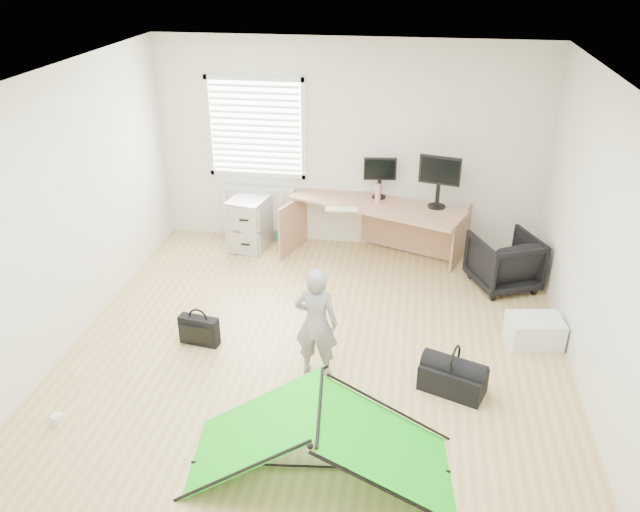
# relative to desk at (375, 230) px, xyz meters

# --- Properties ---
(ground) EXTENTS (5.50, 5.50, 0.00)m
(ground) POSITION_rel_desk_xyz_m (-0.42, -2.35, -0.37)
(ground) COLOR tan
(ground) RESTS_ON ground
(back_wall) EXTENTS (5.00, 0.02, 2.70)m
(back_wall) POSITION_rel_desk_xyz_m (-0.42, 0.40, 0.98)
(back_wall) COLOR silver
(back_wall) RESTS_ON ground
(window) EXTENTS (1.20, 0.06, 1.20)m
(window) POSITION_rel_desk_xyz_m (-1.62, 0.36, 1.18)
(window) COLOR silver
(window) RESTS_ON back_wall
(radiator) EXTENTS (1.00, 0.12, 0.60)m
(radiator) POSITION_rel_desk_xyz_m (-1.62, 0.32, 0.08)
(radiator) COLOR silver
(radiator) RESTS_ON back_wall
(desk) EXTENTS (2.30, 1.43, 0.75)m
(desk) POSITION_rel_desk_xyz_m (0.00, 0.00, 0.00)
(desk) COLOR #A6785D
(desk) RESTS_ON ground
(filing_cabinet) EXTENTS (0.57, 0.69, 0.71)m
(filing_cabinet) POSITION_rel_desk_xyz_m (-1.66, 0.05, -0.02)
(filing_cabinet) COLOR #A5A8AA
(filing_cabinet) RESTS_ON ground
(monitor_left) EXTENTS (0.42, 0.14, 0.39)m
(monitor_left) POSITION_rel_desk_xyz_m (0.01, 0.21, 0.57)
(monitor_left) COLOR black
(monitor_left) RESTS_ON desk
(monitor_right) EXTENTS (0.52, 0.22, 0.49)m
(monitor_right) POSITION_rel_desk_xyz_m (0.75, -0.01, 0.62)
(monitor_right) COLOR black
(monitor_right) RESTS_ON desk
(keyboard) EXTENTS (0.41, 0.17, 0.02)m
(keyboard) POSITION_rel_desk_xyz_m (-0.41, -0.28, 0.38)
(keyboard) COLOR beige
(keyboard) RESTS_ON desk
(thermos) EXTENTS (0.07, 0.07, 0.25)m
(thermos) POSITION_rel_desk_xyz_m (0.01, 0.03, 0.50)
(thermos) COLOR #D17597
(thermos) RESTS_ON desk
(office_chair) EXTENTS (0.93, 0.94, 0.65)m
(office_chair) POSITION_rel_desk_xyz_m (1.57, -0.54, -0.05)
(office_chair) COLOR black
(office_chair) RESTS_ON ground
(person) EXTENTS (0.43, 0.30, 1.13)m
(person) POSITION_rel_desk_xyz_m (-0.36, -2.56, 0.19)
(person) COLOR gray
(person) RESTS_ON ground
(kite) EXTENTS (2.13, 1.11, 0.64)m
(kite) POSITION_rel_desk_xyz_m (-0.14, -3.76, -0.06)
(kite) COLOR #15DB16
(kite) RESTS_ON ground
(storage_crate) EXTENTS (0.59, 0.46, 0.30)m
(storage_crate) POSITION_rel_desk_xyz_m (1.77, -1.73, -0.23)
(storage_crate) COLOR silver
(storage_crate) RESTS_ON ground
(tote_bag) EXTENTS (0.38, 0.27, 0.41)m
(tote_bag) POSITION_rel_desk_xyz_m (-1.55, 0.27, -0.17)
(tote_bag) COLOR #209F76
(tote_bag) RESTS_ON ground
(laptop_bag) EXTENTS (0.43, 0.19, 0.31)m
(laptop_bag) POSITION_rel_desk_xyz_m (-1.62, -2.25, -0.22)
(laptop_bag) COLOR black
(laptop_bag) RESTS_ON ground
(white_box) EXTENTS (0.11, 0.11, 0.09)m
(white_box) POSITION_rel_desk_xyz_m (-2.45, -3.60, -0.33)
(white_box) COLOR silver
(white_box) RESTS_ON ground
(duffel_bag) EXTENTS (0.65, 0.49, 0.26)m
(duffel_bag) POSITION_rel_desk_xyz_m (0.92, -2.63, -0.25)
(duffel_bag) COLOR black
(duffel_bag) RESTS_ON ground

